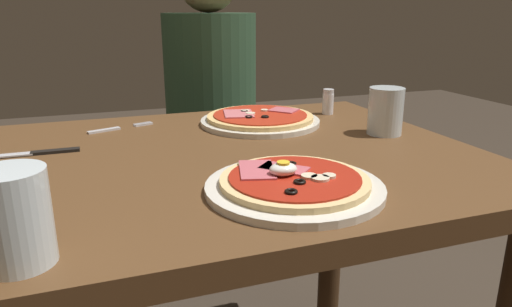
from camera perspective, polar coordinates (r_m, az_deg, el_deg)
dining_table at (r=0.96m, az=-4.20°, el=-7.20°), size 1.01×0.79×0.72m
pizza_foreground at (r=0.73m, az=4.64°, el=-3.72°), size 0.28×0.28×0.05m
pizza_across_left at (r=1.15m, az=0.49°, el=4.20°), size 0.29×0.29×0.03m
water_glass_near at (r=1.09m, az=15.49°, el=4.62°), size 0.08×0.08×0.10m
water_glass_far at (r=0.57m, az=-27.25°, el=-7.67°), size 0.08×0.08×0.11m
fork at (r=1.15m, az=-16.72°, el=2.94°), size 0.15×0.07×0.00m
knife at (r=1.00m, az=-25.43°, el=0.04°), size 0.20×0.02×0.01m
salt_shaker at (r=1.27m, az=8.77°, el=6.25°), size 0.03×0.03×0.07m
diner_person at (r=1.71m, az=-5.39°, el=2.50°), size 0.32×0.32×1.18m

